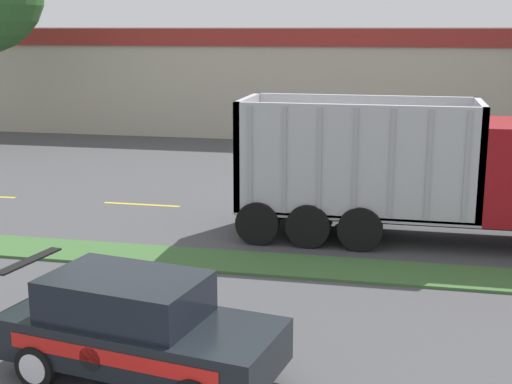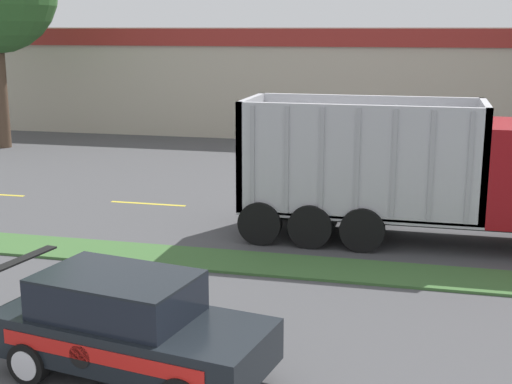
% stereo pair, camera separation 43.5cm
% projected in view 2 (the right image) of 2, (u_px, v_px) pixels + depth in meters
% --- Properties ---
extents(grass_verge, '(120.00, 1.51, 0.06)m').
position_uv_depth(grass_verge, '(293.00, 266.00, 15.85)').
color(grass_verge, '#3D6633').
rests_on(grass_verge, ground_plane).
extents(centre_line_3, '(2.40, 0.14, 0.01)m').
position_uv_depth(centre_line_3, '(148.00, 204.00, 21.60)').
color(centre_line_3, yellow).
rests_on(centre_line_3, ground_plane).
extents(centre_line_4, '(2.40, 0.14, 0.01)m').
position_uv_depth(centre_line_4, '(325.00, 214.00, 20.36)').
color(centre_line_4, yellow).
rests_on(centre_line_4, ground_plane).
extents(dump_truck_mid, '(11.00, 2.81, 3.49)m').
position_uv_depth(dump_truck_mid, '(500.00, 182.00, 17.11)').
color(dump_truck_mid, black).
rests_on(dump_truck_mid, ground_plane).
extents(rally_car, '(4.46, 2.45, 1.64)m').
position_uv_depth(rally_car, '(128.00, 325.00, 10.76)').
color(rally_car, black).
rests_on(rally_car, ground_plane).
extents(store_building_backdrop, '(37.69, 12.10, 5.22)m').
position_uv_depth(store_building_backdrop, '(300.00, 76.00, 38.89)').
color(store_building_backdrop, '#BCB29E').
rests_on(store_building_backdrop, ground_plane).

